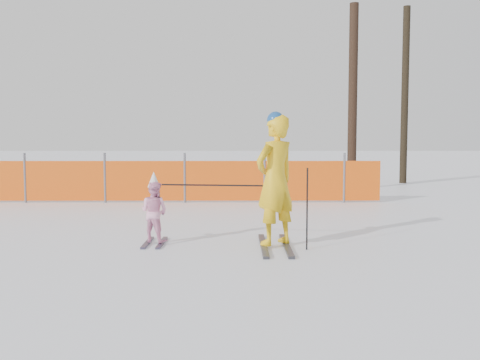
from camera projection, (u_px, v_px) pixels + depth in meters
name	position (u px, v px, depth m)	size (l,w,h in m)	color
ground	(240.00, 254.00, 7.48)	(120.00, 120.00, 0.00)	white
adult	(275.00, 180.00, 7.89)	(0.83, 1.67, 2.01)	black
child	(154.00, 211.00, 8.17)	(0.56, 0.87, 1.11)	black
ski_poles	(253.00, 195.00, 7.89)	(2.17, 0.45, 1.19)	black
safety_fence	(42.00, 181.00, 13.37)	(16.93, 0.06, 1.25)	#595960
tree_trunks	(379.00, 97.00, 17.77)	(2.62, 2.60, 6.25)	black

